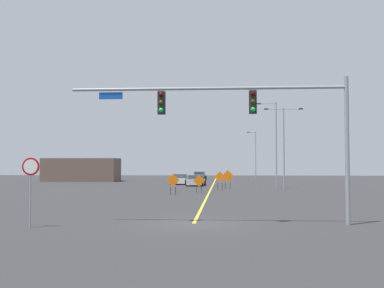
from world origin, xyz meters
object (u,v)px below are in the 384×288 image
object	(u,v)px
construction_sign_median_far	(228,177)
construction_sign_right_lane	(220,178)
car_green_passing	(200,176)
car_silver_far	(196,181)
street_lamp_mid_left	(284,140)
street_lamp_mid_right	(255,153)
car_white_approaching	(180,180)
construction_sign_median_near	(173,182)
stop_sign	(31,178)
street_lamp_near_left	(275,141)
construction_sign_right_shoulder	(199,182)
traffic_signal_assembly	(251,113)

from	to	relation	value
construction_sign_median_far	construction_sign_right_lane	world-z (taller)	construction_sign_median_far
construction_sign_median_far	construction_sign_right_lane	distance (m)	3.44
car_green_passing	car_silver_far	xyz separation A→B (m)	(0.65, -21.24, -0.02)
construction_sign_right_lane	car_green_passing	distance (m)	31.24
street_lamp_mid_left	street_lamp_mid_right	distance (m)	32.58
car_white_approaching	construction_sign_right_lane	bearing A→B (deg)	-68.01
construction_sign_median_far	car_white_approaching	size ratio (longest dim) A/B	0.52
car_white_approaching	construction_sign_median_near	bearing A→B (deg)	-86.21
stop_sign	street_lamp_near_left	bearing A→B (deg)	67.92
construction_sign_right_shoulder	car_green_passing	size ratio (longest dim) A/B	0.39
street_lamp_mid_right	construction_sign_right_shoulder	distance (m)	41.79
stop_sign	construction_sign_right_lane	world-z (taller)	stop_sign
street_lamp_mid_left	construction_sign_median_far	xyz separation A→B (m)	(-6.16, -0.23, -4.00)
street_lamp_near_left	car_green_passing	bearing A→B (deg)	112.08
street_lamp_mid_right	construction_sign_right_lane	size ratio (longest dim) A/B	4.39
traffic_signal_assembly	construction_sign_right_lane	world-z (taller)	traffic_signal_assembly
stop_sign	street_lamp_mid_right	world-z (taller)	street_lamp_mid_right
stop_sign	car_white_approaching	xyz separation A→B (m)	(2.41, 42.05, -1.45)
traffic_signal_assembly	car_white_approaching	bearing A→B (deg)	99.88
street_lamp_mid_left	car_white_approaching	distance (m)	16.54
construction_sign_right_shoulder	construction_sign_median_near	world-z (taller)	construction_sign_median_near
traffic_signal_assembly	construction_sign_right_shoulder	world-z (taller)	traffic_signal_assembly
construction_sign_median_near	street_lamp_near_left	bearing A→B (deg)	52.99
street_lamp_near_left	car_white_approaching	xyz separation A→B (m)	(-11.76, 7.10, -4.78)
construction_sign_median_far	car_white_approaching	distance (m)	11.91
car_green_passing	construction_sign_median_far	bearing A→B (deg)	-80.76
street_lamp_near_left	construction_sign_right_lane	bearing A→B (deg)	-134.93
construction_sign_median_near	construction_sign_median_far	bearing A→B (deg)	65.62
traffic_signal_assembly	street_lamp_near_left	world-z (taller)	street_lamp_near_left
traffic_signal_assembly	construction_sign_right_shoulder	size ratio (longest dim) A/B	7.43
street_lamp_mid_right	car_white_approaching	xyz separation A→B (m)	(-11.50, -22.68, -4.05)
construction_sign_median_far	street_lamp_near_left	bearing A→B (deg)	28.67
traffic_signal_assembly	street_lamp_mid_left	bearing A→B (deg)	79.90
construction_sign_median_far	construction_sign_median_near	size ratio (longest dim) A/B	1.11
street_lamp_near_left	street_lamp_mid_right	xyz separation A→B (m)	(-0.26, 29.78, -0.73)
construction_sign_median_far	car_green_passing	world-z (taller)	construction_sign_median_far
street_lamp_mid_left	street_lamp_mid_right	bearing A→B (deg)	91.62
traffic_signal_assembly	street_lamp_mid_right	size ratio (longest dim) A/B	1.47
car_white_approaching	car_silver_far	bearing A→B (deg)	-56.81
street_lamp_mid_left	construction_sign_median_far	size ratio (longest dim) A/B	4.38
street_lamp_mid_left	construction_sign_right_shoulder	bearing A→B (deg)	-136.99
construction_sign_right_shoulder	construction_sign_median_near	xyz separation A→B (m)	(-2.14, -2.69, 0.10)
construction_sign_median_near	car_white_approaching	world-z (taller)	construction_sign_median_near
street_lamp_mid_left	construction_sign_right_shoulder	world-z (taller)	street_lamp_mid_left
street_lamp_mid_left	stop_sign	bearing A→B (deg)	-114.75
car_silver_far	street_lamp_mid_right	bearing A→B (deg)	70.96
car_green_passing	car_white_approaching	bearing A→B (deg)	-95.71
street_lamp_mid_left	construction_sign_right_shoulder	distance (m)	12.88
construction_sign_median_near	car_white_approaching	distance (m)	20.93
construction_sign_right_shoulder	car_white_approaching	world-z (taller)	construction_sign_right_shoulder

